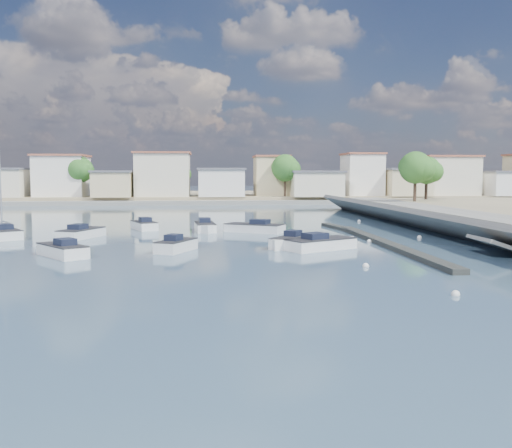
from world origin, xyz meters
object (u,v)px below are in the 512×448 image
Objects in this scene: motorboat_d at (289,243)px; motorboat_f at (144,226)px; motorboat_a at (61,251)px; motorboat_c at (252,228)px; motorboat_h at (324,244)px; motorboat_g at (205,227)px; motorboat_b at (178,246)px; motorboat_e at (83,233)px; sailboat at (2,233)px.

motorboat_d and motorboat_f have the same top height.
motorboat_a and motorboat_c have the same top height.
motorboat_c and motorboat_h have the same top height.
motorboat_b is at bearing -98.09° from motorboat_g.
motorboat_e is at bearing 94.47° from motorboat_a.
motorboat_f is at bearing 79.22° from motorboat_a.
motorboat_e and motorboat_f have the same top height.
motorboat_h is 0.65× the size of sailboat.
motorboat_b is 10.78m from motorboat_h.
motorboat_c is at bearing 108.40° from motorboat_h.
motorboat_a is 18.69m from motorboat_h.
motorboat_g is at bearing 12.66° from sailboat.
motorboat_b is (7.80, 2.01, -0.00)m from motorboat_a.
motorboat_h is (15.01, -16.77, 0.00)m from motorboat_f.
motorboat_a is at bearing -121.28° from motorboat_g.
motorboat_c is 4.65m from motorboat_g.
motorboat_e is (-8.69, 9.42, 0.00)m from motorboat_b.
motorboat_e is 7.21m from sailboat.
motorboat_g is 0.59× the size of sailboat.
sailboat is (-22.36, -2.76, 0.04)m from motorboat_c.
motorboat_g is at bearing 164.38° from motorboat_c.
motorboat_f is at bearing 104.17° from motorboat_b.
motorboat_b is 14.42m from motorboat_c.
motorboat_b and motorboat_d have the same top height.
motorboat_f is at bearing 128.79° from motorboat_d.
motorboat_f is (-12.59, 15.67, 0.00)m from motorboat_d.
motorboat_d is 0.47× the size of sailboat.
sailboat is at bearing 159.54° from motorboat_d.
motorboat_f is 0.89× the size of motorboat_g.
motorboat_f is (4.46, 7.32, -0.00)m from motorboat_e.
motorboat_d is 0.73× the size of motorboat_h.
motorboat_c is 13.60m from motorboat_h.
motorboat_d and motorboat_g have the same top height.
motorboat_c is at bearing 46.17° from motorboat_a.
motorboat_c is at bearing 99.03° from motorboat_d.
motorboat_h is (4.29, -12.90, -0.00)m from motorboat_c.
motorboat_a is 16.46m from motorboat_d.
motorboat_f is 13.40m from sailboat.
motorboat_h is (18.58, 1.98, -0.00)m from motorboat_a.
motorboat_a and motorboat_e have the same top height.
sailboat reaches higher than motorboat_f.
motorboat_b is 0.74× the size of motorboat_h.
motorboat_e is 0.94× the size of motorboat_h.
motorboat_a is 8.05m from motorboat_b.
motorboat_d is at bearing -64.03° from motorboat_g.
motorboat_d is 14.52m from motorboat_g.
motorboat_a is at bearing -165.55° from motorboat_b.
motorboat_g is (10.70, 4.71, 0.00)m from motorboat_e.
motorboat_g is at bearing 81.91° from motorboat_b.
motorboat_b is 0.48× the size of sailboat.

